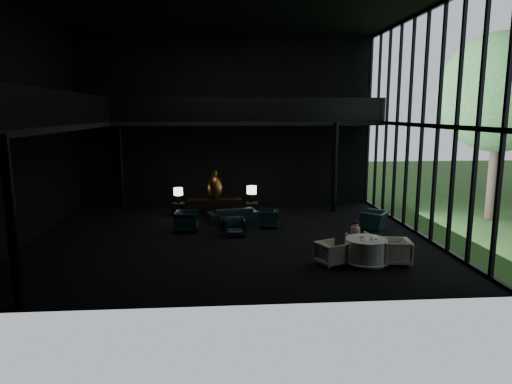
{
  "coord_description": "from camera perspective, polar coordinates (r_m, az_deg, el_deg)",
  "views": [
    {
      "loc": [
        -0.29,
        -16.04,
        4.46
      ],
      "look_at": [
        0.98,
        0.5,
        1.55
      ],
      "focal_mm": 32.0,
      "sensor_mm": 36.0,
      "label": 1
    }
  ],
  "objects": [
    {
      "name": "sofa",
      "position": [
        18.87,
        -2.94,
        -2.54
      ],
      "size": [
        2.06,
        1.07,
        0.77
      ],
      "primitive_type": "imported",
      "rotation": [
        0.0,
        0.0,
        3.4
      ],
      "color": "black",
      "rests_on": "floor"
    },
    {
      "name": "column_sw",
      "position": [
        11.63,
        -28.23,
        -3.48
      ],
      "size": [
        0.24,
        0.24,
        4.0
      ],
      "primitive_type": "cylinder",
      "color": "black",
      "rests_on": "floor"
    },
    {
      "name": "side_table_right",
      "position": [
        19.99,
        -0.53,
        -2.13
      ],
      "size": [
        0.51,
        0.51,
        0.56
      ],
      "primitive_type": "cube",
      "color": "black",
      "rests_on": "floor"
    },
    {
      "name": "railing_left",
      "position": [
        16.72,
        -21.08,
        9.77
      ],
      "size": [
        0.06,
        12.0,
        1.0
      ],
      "primitive_type": "cube",
      "color": "black",
      "rests_on": "mezzanine_left"
    },
    {
      "name": "mezzanine_left",
      "position": [
        17.03,
        -24.2,
        7.53
      ],
      "size": [
        2.0,
        12.0,
        0.25
      ],
      "primitive_type": "cube",
      "color": "black",
      "rests_on": "wall_left"
    },
    {
      "name": "child",
      "position": [
        14.87,
        12.32,
        -4.69
      ],
      "size": [
        0.29,
        0.29,
        0.63
      ],
      "rotation": [
        0.0,
        0.0,
        3.14
      ],
      "color": "#C57A96",
      "rests_on": "dining_chair_north"
    },
    {
      "name": "wall_left",
      "position": [
        17.39,
        -27.33,
        7.33
      ],
      "size": [
        0.04,
        12.0,
        8.0
      ],
      "primitive_type": "cube",
      "color": "black",
      "rests_on": "ground"
    },
    {
      "name": "dining_chair_east",
      "position": [
        14.25,
        17.08,
        -6.88
      ],
      "size": [
        0.92,
        0.96,
        0.89
      ],
      "primitive_type": "imported",
      "rotation": [
        0.0,
        0.0,
        -1.71
      ],
      "color": "beige",
      "rests_on": "floor"
    },
    {
      "name": "mezzanine_back",
      "position": [
        21.09,
        -0.9,
        8.69
      ],
      "size": [
        12.0,
        2.0,
        0.25
      ],
      "primitive_type": "cube",
      "color": "black",
      "rests_on": "wall_back"
    },
    {
      "name": "window_armchair",
      "position": [
        18.3,
        14.58,
        -3.09
      ],
      "size": [
        1.11,
        1.19,
        0.87
      ],
      "primitive_type": "imported",
      "rotation": [
        0.0,
        0.0,
        -2.2
      ],
      "color": "black",
      "rests_on": "floor"
    },
    {
      "name": "ceiling",
      "position": [
        16.43,
        -3.55,
        22.37
      ],
      "size": [
        14.0,
        12.0,
        0.02
      ],
      "primitive_type": "cube",
      "color": "black",
      "rests_on": "ground"
    },
    {
      "name": "saucer",
      "position": [
        14.02,
        14.87,
        -5.72
      ],
      "size": [
        0.17,
        0.17,
        0.01
      ],
      "primitive_type": "cylinder",
      "rotation": [
        0.0,
        0.0,
        -0.08
      ],
      "color": "white",
      "rests_on": "dining_table"
    },
    {
      "name": "side_table_left",
      "position": [
        20.31,
        -9.63,
        -2.1
      ],
      "size": [
        0.5,
        0.5,
        0.55
      ],
      "primitive_type": "cube",
      "color": "black",
      "rests_on": "floor"
    },
    {
      "name": "cereal_bowl",
      "position": [
        14.05,
        13.12,
        -5.48
      ],
      "size": [
        0.15,
        0.15,
        0.07
      ],
      "primitive_type": "ellipsoid",
      "color": "white",
      "rests_on": "dining_table"
    },
    {
      "name": "cream_pot",
      "position": [
        13.86,
        14.22,
        -5.74
      ],
      "size": [
        0.06,
        0.06,
        0.07
      ],
      "primitive_type": "cylinder",
      "rotation": [
        0.0,
        0.0,
        0.06
      ],
      "color": "#99999E",
      "rests_on": "dining_table"
    },
    {
      "name": "lounge_armchair_south",
      "position": [
        16.66,
        -2.71,
        -4.34
      ],
      "size": [
        0.75,
        0.71,
        0.7
      ],
      "primitive_type": "imported",
      "rotation": [
        0.0,
        0.0,
        0.11
      ],
      "color": "black",
      "rests_on": "floor"
    },
    {
      "name": "tree_near",
      "position": [
        21.3,
        28.18,
        10.87
      ],
      "size": [
        4.8,
        4.8,
        7.65
      ],
      "color": "#382D23",
      "rests_on": "garden_ground"
    },
    {
      "name": "wall_front",
      "position": [
        10.06,
        -2.76,
        7.31
      ],
      "size": [
        14.0,
        0.04,
        8.0
      ],
      "primitive_type": "cube",
      "color": "black",
      "rests_on": "ground"
    },
    {
      "name": "plate_a",
      "position": [
        13.79,
        13.34,
        -5.91
      ],
      "size": [
        0.24,
        0.24,
        0.01
      ],
      "primitive_type": "cylinder",
      "rotation": [
        0.0,
        0.0,
        -0.11
      ],
      "color": "white",
      "rests_on": "dining_table"
    },
    {
      "name": "table_lamp_right",
      "position": [
        19.95,
        -0.55,
        0.17
      ],
      "size": [
        0.43,
        0.43,
        0.72
      ],
      "color": "black",
      "rests_on": "side_table_right"
    },
    {
      "name": "column_ne",
      "position": [
        20.82,
        9.8,
        3.01
      ],
      "size": [
        0.24,
        0.24,
        4.0
      ],
      "primitive_type": "cylinder",
      "color": "black",
      "rests_on": "floor"
    },
    {
      "name": "dining_chair_north",
      "position": [
        14.92,
        12.85,
        -6.32
      ],
      "size": [
        0.78,
        0.75,
        0.7
      ],
      "primitive_type": "imported",
      "rotation": [
        0.0,
        0.0,
        3.33
      ],
      "color": "beige",
      "rests_on": "floor"
    },
    {
      "name": "railing_back",
      "position": [
        20.08,
        -0.72,
        10.34
      ],
      "size": [
        12.0,
        0.06,
        1.0
      ],
      "primitive_type": "cube",
      "color": "black",
      "rests_on": "mezzanine_back"
    },
    {
      "name": "plate_b",
      "position": [
        14.26,
        14.43,
        -5.43
      ],
      "size": [
        0.24,
        0.24,
        0.02
      ],
      "primitive_type": "cylinder",
      "rotation": [
        0.0,
        0.0,
        -0.07
      ],
      "color": "white",
      "rests_on": "dining_table"
    },
    {
      "name": "bronze_urn",
      "position": [
        19.9,
        -5.16,
        0.64
      ],
      "size": [
        0.66,
        0.66,
        1.23
      ],
      "color": "olive",
      "rests_on": "console"
    },
    {
      "name": "dining_table",
      "position": [
        14.12,
        13.56,
        -7.36
      ],
      "size": [
        1.38,
        1.38,
        0.75
      ],
      "color": "white",
      "rests_on": "floor"
    },
    {
      "name": "console",
      "position": [
        19.96,
        -5.12,
        -1.93
      ],
      "size": [
        2.3,
        0.52,
        0.73
      ],
      "primitive_type": "cube",
      "color": "black",
      "rests_on": "floor"
    },
    {
      "name": "dining_chair_west",
      "position": [
        13.76,
        9.39,
        -7.44
      ],
      "size": [
        0.93,
        0.95,
        0.76
      ],
      "primitive_type": "imported",
      "rotation": [
        0.0,
        0.0,
        1.98
      ],
      "color": "beige",
      "rests_on": "floor"
    },
    {
      "name": "curtain_wall",
      "position": [
        17.6,
        20.09,
        7.85
      ],
      "size": [
        0.2,
        12.0,
        8.0
      ],
      "primitive_type": null,
      "color": "black",
      "rests_on": "ground"
    },
    {
      "name": "coffee_cup",
      "position": [
        13.96,
        14.8,
        -5.65
      ],
      "size": [
        0.09,
        0.09,
        0.05
      ],
      "primitive_type": "cylinder",
      "rotation": [
        0.0,
        0.0,
        0.29
      ],
      "color": "white",
      "rests_on": "saucer"
    },
    {
      "name": "column_nw",
      "position": [
        22.38,
        -16.54,
        3.22
      ],
      "size": [
        0.24,
        0.24,
        4.0
      ],
      "primitive_type": "cylinder",
      "color": "black",
      "rests_on": "floor"
    },
    {
      "name": "lounge_armchair_west",
      "position": [
        17.45,
        -8.66,
        -3.36
      ],
      "size": [
        0.93,
        0.99,
        0.96
      ],
      "primitive_type": "imported",
      "rotation": [
        0.0,
        0.0,
        1.5
      ],
      "color": "black",
      "rests_on": "floor"
    },
    {
      "name": "coffee_table",
      "position": [
        17.79,
        -2.94,
        -3.94
      ],
      "size": [
        0.93,
        0.93,
        0.39
      ],
      "primitive_type": "cube",
      "rotation": [
        0.0,
        0.0,
        0.05
      ],
      "color": "black",
      "rests_on": "floor"
    },
    {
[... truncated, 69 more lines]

